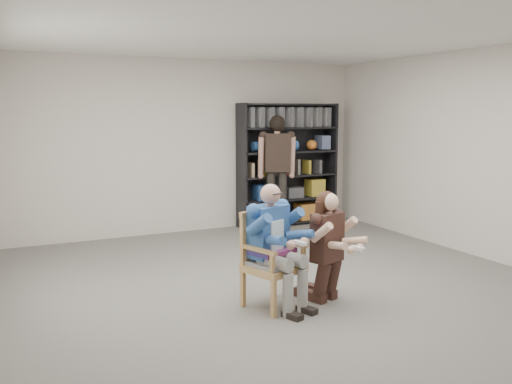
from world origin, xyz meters
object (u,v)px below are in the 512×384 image
bookshelf (288,165)px  seated_man (274,246)px  armchair (274,260)px  kneeling_woman (329,247)px  standing_man (277,174)px

bookshelf → seated_man: bearing=-120.9°
armchair → seated_man: 0.15m
kneeling_woman → standing_man: standing_man is taller
armchair → seated_man: (0.00, 0.00, 0.15)m
standing_man → armchair: bearing=-100.0°
seated_man → armchair: bearing=-108.8°
kneeling_woman → bookshelf: (1.52, 3.64, 0.47)m
kneeling_woman → standing_man: size_ratio=0.61×
armchair → kneeling_woman: 0.60m
seated_man → standing_man: size_ratio=0.67×
armchair → kneeling_woman: (0.58, -0.12, 0.09)m
armchair → standing_man: size_ratio=0.52×
kneeling_woman → bookshelf: bearing=48.5°
seated_man → kneeling_woman: (0.58, -0.12, -0.05)m
seated_man → bookshelf: bookshelf is taller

